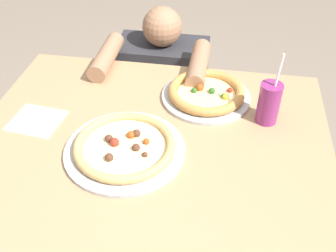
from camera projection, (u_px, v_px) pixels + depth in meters
dining_table at (149, 170)px, 1.27m from camera, size 1.11×0.94×0.75m
pizza_near at (125, 147)px, 1.16m from camera, size 0.36×0.36×0.04m
pizza_far at (206, 93)px, 1.37m from camera, size 0.31×0.31×0.04m
drink_cup_colored at (269, 103)px, 1.24m from camera, size 0.07×0.07×0.24m
paper_napkin at (37, 121)px, 1.28m from camera, size 0.17×0.16×0.00m
diner_seated at (163, 106)px, 1.93m from camera, size 0.43×0.53×0.90m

